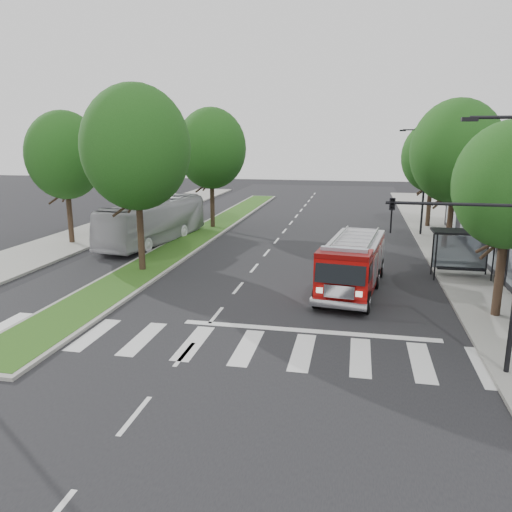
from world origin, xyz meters
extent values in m
plane|color=black|center=(0.00, 0.00, 0.00)|extent=(140.00, 140.00, 0.00)
cube|color=gray|center=(12.50, 10.00, 0.07)|extent=(5.00, 80.00, 0.15)
cube|color=gray|center=(-14.50, 10.00, 0.07)|extent=(5.00, 80.00, 0.15)
cube|color=gray|center=(-6.00, 18.00, 0.07)|extent=(3.00, 50.00, 0.14)
cube|color=#1C4E16|center=(-6.00, 18.00, 0.14)|extent=(2.60, 49.50, 0.02)
cylinder|color=black|center=(9.80, 7.40, 1.25)|extent=(0.08, 0.08, 2.50)
cylinder|color=black|center=(12.60, 7.40, 1.25)|extent=(0.08, 0.08, 2.50)
cylinder|color=black|center=(9.80, 8.60, 1.25)|extent=(0.08, 0.08, 2.50)
cylinder|color=black|center=(12.60, 8.60, 1.25)|extent=(0.08, 0.08, 2.50)
cube|color=black|center=(11.20, 8.00, 2.55)|extent=(3.20, 1.60, 0.12)
cube|color=#8C99A5|center=(11.20, 8.70, 1.30)|extent=(2.80, 0.04, 1.80)
cube|color=black|center=(11.20, 8.00, 0.55)|extent=(2.40, 0.40, 0.08)
cylinder|color=black|center=(11.50, 2.00, 1.87)|extent=(0.36, 0.36, 3.74)
ellipsoid|color=#163A0F|center=(11.50, 2.00, 5.53)|extent=(4.40, 4.40, 5.06)
cylinder|color=black|center=(11.50, 14.00, 2.20)|extent=(0.36, 0.36, 4.40)
ellipsoid|color=#163A0F|center=(11.50, 14.00, 6.50)|extent=(5.60, 5.60, 6.44)
cylinder|color=black|center=(11.50, 24.00, 1.98)|extent=(0.36, 0.36, 3.96)
ellipsoid|color=#163A0F|center=(11.50, 24.00, 5.85)|extent=(5.00, 5.00, 5.75)
cylinder|color=black|center=(-6.00, 6.00, 2.31)|extent=(0.36, 0.36, 4.62)
ellipsoid|color=#163A0F|center=(-6.00, 6.00, 6.83)|extent=(5.80, 5.80, 6.67)
cylinder|color=black|center=(-6.00, 20.00, 2.20)|extent=(0.36, 0.36, 4.40)
ellipsoid|color=#163A0F|center=(-6.00, 20.00, 6.50)|extent=(5.60, 5.60, 6.44)
cylinder|color=black|center=(-14.00, 12.00, 2.09)|extent=(0.36, 0.36, 4.18)
ellipsoid|color=#163A0F|center=(-14.00, 12.00, 6.17)|extent=(5.20, 5.20, 5.98)
cylinder|color=black|center=(9.60, -3.50, 7.90)|extent=(1.80, 0.10, 0.10)
cube|color=black|center=(8.70, -3.50, 7.85)|extent=(0.45, 0.20, 0.12)
cylinder|color=black|center=(8.50, -3.50, 5.40)|extent=(4.00, 0.10, 0.10)
imported|color=black|center=(6.70, -3.50, 5.00)|extent=(0.18, 0.22, 1.10)
cylinder|color=black|center=(10.50, 20.00, 4.00)|extent=(0.16, 0.16, 8.00)
cylinder|color=black|center=(9.60, 20.00, 7.90)|extent=(1.80, 0.10, 0.10)
cube|color=black|center=(8.70, 20.00, 7.85)|extent=(0.45, 0.20, 0.12)
cube|color=#630605|center=(5.57, 4.76, 0.46)|extent=(3.28, 7.95, 0.23)
cube|color=#980908|center=(5.67, 5.49, 1.42)|extent=(3.04, 6.13, 1.84)
cube|color=#980908|center=(5.20, 1.93, 1.42)|extent=(2.49, 1.94, 1.93)
cube|color=#B2B2B7|center=(5.67, 5.49, 2.39)|extent=(3.04, 6.13, 0.11)
cylinder|color=#B2B2B7|center=(4.85, 5.60, 2.57)|extent=(0.81, 5.48, 0.09)
cylinder|color=#B2B2B7|center=(6.49, 5.38, 2.57)|extent=(0.81, 5.48, 0.09)
cube|color=silver|center=(5.07, 0.89, 0.55)|extent=(2.41, 0.63, 0.32)
cube|color=#8C99A5|center=(5.20, 1.93, 2.67)|extent=(2.05, 0.58, 0.17)
cylinder|color=black|center=(4.12, 1.80, 0.51)|extent=(0.45, 1.04, 1.01)
cylinder|color=black|center=(6.22, 1.52, 0.51)|extent=(0.45, 1.04, 1.01)
cylinder|color=black|center=(4.62, 5.63, 0.51)|extent=(0.45, 1.04, 1.01)
cylinder|color=black|center=(6.72, 5.35, 0.51)|extent=(0.45, 1.04, 1.01)
cylinder|color=black|center=(4.91, 7.81, 0.51)|extent=(0.45, 1.04, 1.01)
cylinder|color=black|center=(7.00, 7.54, 0.51)|extent=(0.45, 1.04, 1.01)
imported|color=silver|center=(-8.50, 13.74, 1.57)|extent=(4.09, 11.49, 3.13)
camera|label=1|loc=(5.64, -19.24, 7.34)|focal=35.00mm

